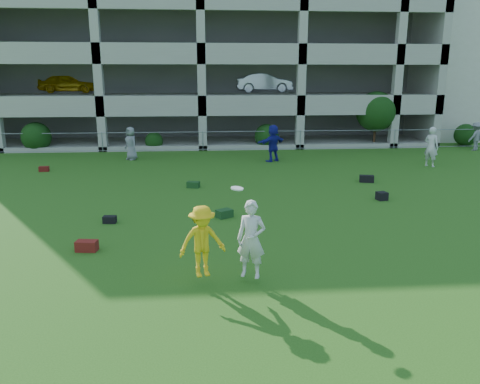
{
  "coord_description": "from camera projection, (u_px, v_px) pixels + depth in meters",
  "views": [
    {
      "loc": [
        -0.05,
        -9.38,
        4.53
      ],
      "look_at": [
        0.96,
        3.0,
        1.4
      ],
      "focal_mm": 35.0,
      "sensor_mm": 36.0,
      "label": 1
    }
  ],
  "objects": [
    {
      "name": "ground",
      "position": [
        207.0,
        289.0,
        10.17
      ],
      "size": [
        100.0,
        100.0,
        0.0
      ],
      "primitive_type": "plane",
      "color": "#235114",
      "rests_on": "ground"
    },
    {
      "name": "bystander_c",
      "position": [
        131.0,
        143.0,
        25.37
      ],
      "size": [
        1.0,
        1.03,
        1.78
      ],
      "primitive_type": "imported",
      "rotation": [
        0.0,
        0.0,
        -0.86
      ],
      "color": "gray",
      "rests_on": "ground"
    },
    {
      "name": "bystander_d",
      "position": [
        273.0,
        143.0,
        24.87
      ],
      "size": [
        1.82,
        1.5,
        1.96
      ],
      "primitive_type": "imported",
      "rotation": [
        0.0,
        0.0,
        3.74
      ],
      "color": "navy",
      "rests_on": "ground"
    },
    {
      "name": "bystander_e",
      "position": [
        431.0,
        147.0,
        23.44
      ],
      "size": [
        0.82,
        0.87,
        2.0
      ],
      "primitive_type": "imported",
      "rotation": [
        0.0,
        0.0,
        2.22
      ],
      "color": "silver",
      "rests_on": "ground"
    },
    {
      "name": "bystander_f",
      "position": [
        476.0,
        136.0,
        28.5
      ],
      "size": [
        1.27,
        1.05,
        1.72
      ],
      "primitive_type": "imported",
      "rotation": [
        0.0,
        0.0,
        3.58
      ],
      "color": "gray",
      "rests_on": "ground"
    },
    {
      "name": "bag_red_a",
      "position": [
        87.0,
        246.0,
        12.32
      ],
      "size": [
        0.58,
        0.37,
        0.28
      ],
      "primitive_type": "cube",
      "rotation": [
        0.0,
        0.0,
        -0.13
      ],
      "color": "#58180F",
      "rests_on": "ground"
    },
    {
      "name": "bag_black_b",
      "position": [
        110.0,
        219.0,
        14.66
      ],
      "size": [
        0.42,
        0.29,
        0.22
      ],
      "primitive_type": "cube",
      "rotation": [
        0.0,
        0.0,
        -0.1
      ],
      "color": "black",
      "rests_on": "ground"
    },
    {
      "name": "bag_green_c",
      "position": [
        224.0,
        213.0,
        15.22
      ],
      "size": [
        0.61,
        0.56,
        0.26
      ],
      "primitive_type": "cube",
      "rotation": [
        0.0,
        0.0,
        0.56
      ],
      "color": "#153A1A",
      "rests_on": "ground"
    },
    {
      "name": "crate_d",
      "position": [
        382.0,
        196.0,
        17.33
      ],
      "size": [
        0.42,
        0.42,
        0.3
      ],
      "primitive_type": "cube",
      "rotation": [
        0.0,
        0.0,
        0.22
      ],
      "color": "black",
      "rests_on": "ground"
    },
    {
      "name": "bag_black_e",
      "position": [
        367.0,
        179.0,
        20.18
      ],
      "size": [
        0.66,
        0.45,
        0.3
      ],
      "primitive_type": "cube",
      "rotation": [
        0.0,
        0.0,
        -0.26
      ],
      "color": "black",
      "rests_on": "ground"
    },
    {
      "name": "bag_red_f",
      "position": [
        44.0,
        169.0,
        22.43
      ],
      "size": [
        0.48,
        0.33,
        0.24
      ],
      "primitive_type": "cube",
      "rotation": [
        0.0,
        0.0,
        0.11
      ],
      "color": "#53120E",
      "rests_on": "ground"
    },
    {
      "name": "bag_green_g",
      "position": [
        193.0,
        185.0,
        19.23
      ],
      "size": [
        0.57,
        0.43,
        0.25
      ],
      "primitive_type": "cube",
      "rotation": [
        0.0,
        0.0,
        -0.29
      ],
      "color": "#163513",
      "rests_on": "ground"
    },
    {
      "name": "frisbee_contest",
      "position": [
        218.0,
        241.0,
        10.12
      ],
      "size": [
        2.01,
        0.85,
        2.06
      ],
      "color": "yellow",
      "rests_on": "ground"
    },
    {
      "name": "parking_garage",
      "position": [
        201.0,
        54.0,
        35.47
      ],
      "size": [
        30.0,
        14.0,
        12.0
      ],
      "color": "#9E998C",
      "rests_on": "ground"
    },
    {
      "name": "fence",
      "position": [
        203.0,
        141.0,
        28.39
      ],
      "size": [
        36.06,
        0.06,
        1.2
      ],
      "color": "gray",
      "rests_on": "ground"
    },
    {
      "name": "shrub_row",
      "position": [
        276.0,
        124.0,
        29.21
      ],
      "size": [
        34.38,
        2.52,
        3.5
      ],
      "color": "#163D11",
      "rests_on": "ground"
    }
  ]
}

